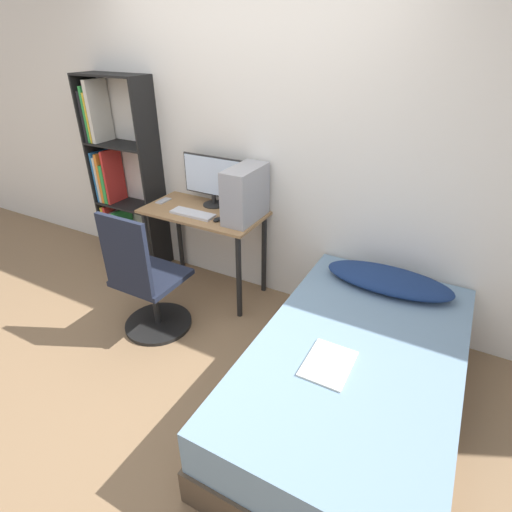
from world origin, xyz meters
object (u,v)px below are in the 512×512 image
object	(u,v)px
keyboard	(193,214)
pc_tower	(245,194)
bed	(354,379)
monitor	(213,179)
office_chair	(147,288)
bookshelf	(116,181)

from	to	relation	value
keyboard	pc_tower	world-z (taller)	pc_tower
bed	pc_tower	bearing A→B (deg)	147.80
bed	monitor	bearing A→B (deg)	150.99
office_chair	keyboard	world-z (taller)	office_chair
monitor	keyboard	distance (m)	0.35
office_chair	monitor	bearing A→B (deg)	86.44
bookshelf	keyboard	xyz separation A→B (m)	(1.08, -0.23, -0.03)
bed	monitor	distance (m)	1.92
bed	pc_tower	world-z (taller)	pc_tower
monitor	pc_tower	xyz separation A→B (m)	(0.39, -0.13, -0.02)
monitor	bookshelf	bearing A→B (deg)	-178.38
office_chair	bookshelf	bearing A→B (deg)	142.11
office_chair	pc_tower	bearing A→B (deg)	58.93
bookshelf	bed	size ratio (longest dim) A/B	0.92
bookshelf	office_chair	bearing A→B (deg)	-37.89
monitor	pc_tower	size ratio (longest dim) A/B	1.32
bookshelf	monitor	xyz separation A→B (m)	(1.12, 0.03, 0.19)
bookshelf	monitor	distance (m)	1.13
office_chair	monitor	world-z (taller)	monitor
office_chair	monitor	distance (m)	1.05
pc_tower	keyboard	bearing A→B (deg)	-162.21
keyboard	pc_tower	size ratio (longest dim) A/B	0.88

